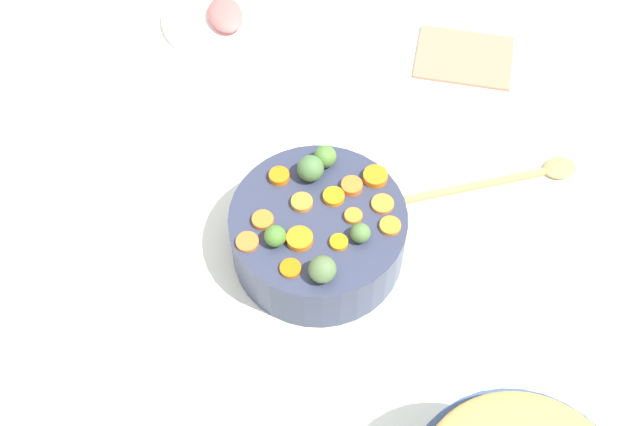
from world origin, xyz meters
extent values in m
cube|color=white|center=(0.00, 0.00, 0.01)|extent=(2.40, 2.40, 0.02)
cylinder|color=#2F364E|center=(-0.03, -0.04, 0.07)|extent=(0.27, 0.27, 0.10)
cylinder|color=orange|center=(-0.12, -0.11, 0.13)|extent=(0.05, 0.05, 0.01)
cylinder|color=orange|center=(-0.08, -0.09, 0.13)|extent=(0.04, 0.04, 0.01)
cylinder|color=orange|center=(-0.13, -0.06, 0.12)|extent=(0.05, 0.05, 0.01)
cylinder|color=orange|center=(0.03, -0.11, 0.13)|extent=(0.04, 0.04, 0.01)
cylinder|color=orange|center=(-0.06, 0.01, 0.12)|extent=(0.03, 0.03, 0.01)
cylinder|color=orange|center=(0.08, 0.00, 0.12)|extent=(0.04, 0.04, 0.01)
cylinder|color=orange|center=(-0.13, -0.02, 0.12)|extent=(0.04, 0.04, 0.01)
cylinder|color=orange|center=(0.00, 0.00, 0.13)|extent=(0.06, 0.06, 0.01)
cylinder|color=orange|center=(-0.01, -0.06, 0.12)|extent=(0.05, 0.05, 0.01)
cylinder|color=orange|center=(0.05, -0.04, 0.12)|extent=(0.04, 0.04, 0.01)
cylinder|color=orange|center=(-0.08, -0.04, 0.12)|extent=(0.03, 0.03, 0.01)
cylinder|color=orange|center=(0.01, 0.05, 0.12)|extent=(0.04, 0.04, 0.01)
cylinder|color=orange|center=(-0.05, -0.07, 0.12)|extent=(0.05, 0.05, 0.01)
sphere|color=#4C7B33|center=(-0.04, -0.14, 0.14)|extent=(0.04, 0.04, 0.04)
sphere|color=#526E40|center=(-0.03, 0.06, 0.14)|extent=(0.04, 0.04, 0.04)
sphere|color=#4C7439|center=(-0.09, 0.00, 0.14)|extent=(0.03, 0.03, 0.03)
sphere|color=#46703C|center=(-0.02, -0.12, 0.14)|extent=(0.04, 0.04, 0.04)
sphere|color=#477B2E|center=(0.04, 0.00, 0.14)|extent=(0.03, 0.03, 0.03)
cube|color=tan|center=(-0.30, -0.15, 0.02)|extent=(0.26, 0.06, 0.01)
ellipsoid|color=tan|center=(-0.44, -0.18, 0.03)|extent=(0.06, 0.06, 0.01)
cylinder|color=white|center=(0.14, -0.57, 0.03)|extent=(0.22, 0.22, 0.01)
ellipsoid|color=#D16561|center=(0.12, -0.55, 0.05)|extent=(0.09, 0.11, 0.03)
cube|color=tan|center=(-0.32, -0.44, 0.02)|extent=(0.20, 0.17, 0.01)
camera|label=1|loc=(0.00, 0.63, 1.16)|focal=46.47mm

